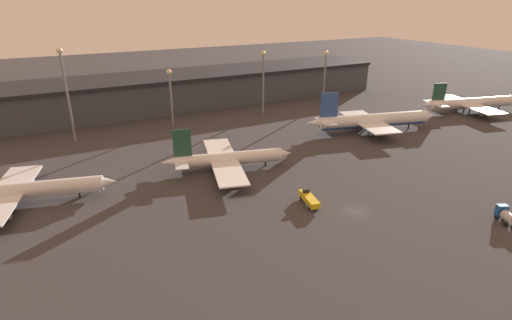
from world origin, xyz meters
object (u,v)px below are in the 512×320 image
object	(u,v)px
airplane_3	(372,120)
airplane_4	(471,103)
airplane_2	(227,159)
airplane_1	(13,191)
service_vehicle_2	(506,215)
service_vehicle_3	(309,199)

from	to	relation	value
airplane_3	airplane_4	bearing A→B (deg)	15.54
airplane_2	airplane_1	bearing A→B (deg)	-170.25
airplane_1	service_vehicle_2	world-z (taller)	airplane_1
airplane_2	airplane_4	xyz separation A→B (m)	(110.00, 7.03, 0.49)
airplane_1	service_vehicle_3	bearing A→B (deg)	-13.22
airplane_3	airplane_2	bearing A→B (deg)	-158.57
airplane_1	service_vehicle_2	size ratio (longest dim) A/B	8.71
service_vehicle_2	airplane_1	bearing A→B (deg)	81.50
airplane_4	airplane_3	bearing A→B (deg)	-164.46
airplane_4	service_vehicle_3	xyz separation A→B (m)	(-101.98, -33.40, -2.14)
airplane_4	service_vehicle_3	world-z (taller)	airplane_4
airplane_2	airplane_3	world-z (taller)	airplane_3
airplane_3	service_vehicle_3	distance (m)	59.14
airplane_2	service_vehicle_3	distance (m)	27.61
airplane_3	airplane_4	world-z (taller)	airplane_3
airplane_1	airplane_3	xyz separation A→B (m)	(106.77, 1.97, 0.78)
airplane_3	service_vehicle_2	world-z (taller)	airplane_3
service_vehicle_3	airplane_4	bearing A→B (deg)	-59.78
airplane_2	service_vehicle_2	xyz separation A→B (m)	(38.94, -51.61, -1.32)
service_vehicle_3	airplane_1	bearing A→B (deg)	73.91
airplane_2	airplane_3	bearing A→B (deg)	21.43
airplane_3	airplane_4	distance (m)	52.88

